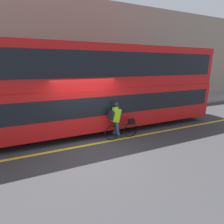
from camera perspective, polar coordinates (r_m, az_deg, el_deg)
The scene contains 7 objects.
ground_plane at distance 6.87m, azimuth -7.01°, elevation -11.01°, with size 80.00×80.00×0.00m, color #38383A.
road_center_line at distance 6.99m, azimuth -7.34°, elevation -10.54°, with size 50.00×0.14×0.01m, color yellow.
sidewalk_curb at distance 11.40m, azimuth -14.35°, elevation -0.37°, with size 60.00×2.52×0.16m.
building_facade at distance 12.43m, azimuth -16.62°, elevation 17.21°, with size 60.00×0.30×7.24m.
bus at distance 8.25m, azimuth -4.00°, elevation 8.84°, with size 11.51×2.58×3.83m.
cyclist_on_bike at distance 7.14m, azimuth 2.03°, elevation -2.53°, with size 1.53×0.32×1.57m.
street_sign_post at distance 10.92m, azimuth -31.07°, elevation 5.67°, with size 0.36×0.09×2.66m.
Camera 1 is at (-1.73, -5.94, 2.99)m, focal length 28.00 mm.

